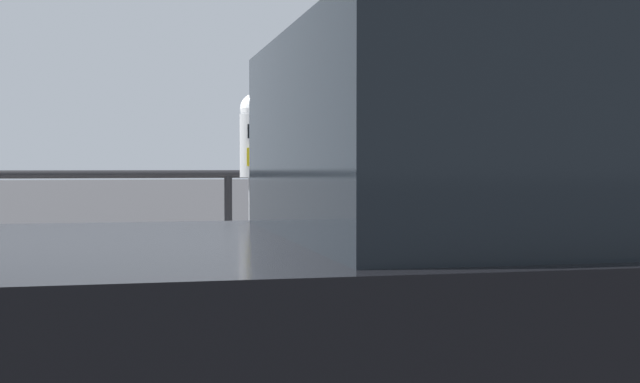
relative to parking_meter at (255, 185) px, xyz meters
The scene contains 5 objects.
sidewalk_curb 1.58m from the parking_meter, 82.13° to the left, with size 36.00×2.72×0.15m, color #ADA8A0.
parking_meter is the anchor object (origin of this frame).
pedestrian_at_meter 0.58m from the parking_meter, ahead, with size 0.64×0.44×1.76m.
parked_sedan_black 1.92m from the parking_meter, 63.75° to the right, with size 4.61×1.84×1.76m.
background_railing 2.31m from the parking_meter, 86.38° to the left, with size 24.06×0.06×1.16m.
Camera 1 is at (-0.80, -3.92, 1.34)m, focal length 47.91 mm.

